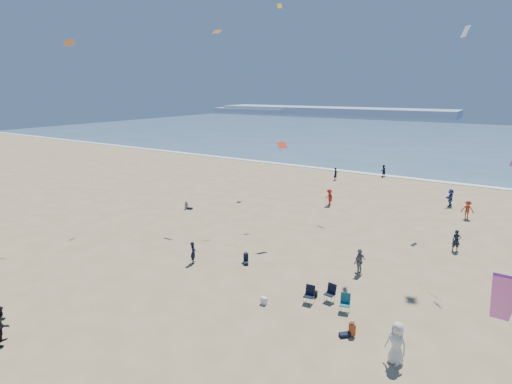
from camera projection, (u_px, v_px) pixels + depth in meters
The scene contains 11 objects.
ground at pixel (120, 359), 17.54m from camera, with size 220.00×220.00×0.00m, color tan.
ocean at pixel (445, 139), 95.07m from camera, with size 220.00×100.00×0.06m, color #476B84.
surf_line at pixel (390, 176), 54.26m from camera, with size 220.00×1.20×0.08m, color white.
headland_far at pixel (330, 111), 187.14m from camera, with size 110.00×20.00×3.20m, color #7A8EA8.
headland_near at pixel (253, 110), 204.03m from camera, with size 40.00×14.00×2.00m, color #7A8EA8.
standing_flyers at pixel (362, 252), 26.79m from camera, with size 39.06×49.18×1.93m.
seated_group at pixel (209, 302), 21.46m from camera, with size 21.96×26.92×0.84m.
chair_cluster at pixel (328, 297), 21.77m from camera, with size 2.69×1.46×1.00m.
white_tote at pixel (264, 301), 22.00m from camera, with size 0.35×0.20×0.40m, color white.
black_backpack at pixel (314, 294), 22.76m from camera, with size 0.30×0.22×0.38m, color black.
kites_aloft at pixel (443, 18), 20.13m from camera, with size 39.83×38.58×28.45m.
Camera 1 is at (13.19, -9.54, 11.52)m, focal length 28.00 mm.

